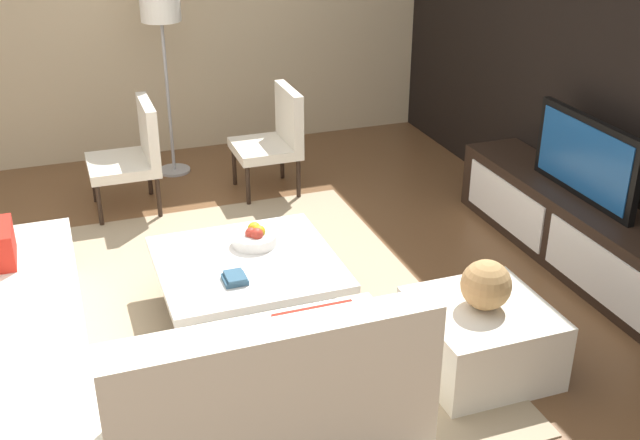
{
  "coord_description": "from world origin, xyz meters",
  "views": [
    {
      "loc": [
        3.94,
        -0.87,
        2.65
      ],
      "look_at": [
        -0.14,
        0.59,
        0.55
      ],
      "focal_mm": 43.82,
      "sensor_mm": 36.0,
      "label": 1
    }
  ],
  "objects_px": {
    "television": "(586,158)",
    "coffee_table": "(248,286)",
    "ottoman": "(480,338)",
    "book_stack": "(235,278)",
    "fruit_bowl": "(255,237)",
    "accent_chair_near": "(134,150)",
    "media_console": "(574,229)",
    "sectional_couch": "(91,363)",
    "accent_chair_far": "(276,135)",
    "floor_lamp": "(161,13)",
    "decorative_ball": "(486,285)"
  },
  "relations": [
    {
      "from": "fruit_bowl",
      "to": "ottoman",
      "type": "bearing_deg",
      "value": 39.64
    },
    {
      "from": "television",
      "to": "decorative_ball",
      "type": "bearing_deg",
      "value": -54.85
    },
    {
      "from": "media_console",
      "to": "accent_chair_near",
      "type": "xyz_separation_m",
      "value": [
        -1.92,
        -2.72,
        0.24
      ]
    },
    {
      "from": "coffee_table",
      "to": "floor_lamp",
      "type": "xyz_separation_m",
      "value": [
        -2.49,
        -0.02,
        1.2
      ]
    },
    {
      "from": "sectional_couch",
      "to": "book_stack",
      "type": "xyz_separation_m",
      "value": [
        -0.39,
        0.85,
        0.12
      ]
    },
    {
      "from": "fruit_bowl",
      "to": "media_console",
      "type": "bearing_deg",
      "value": 82.69
    },
    {
      "from": "book_stack",
      "to": "accent_chair_far",
      "type": "bearing_deg",
      "value": 157.12
    },
    {
      "from": "fruit_bowl",
      "to": "book_stack",
      "type": "xyz_separation_m",
      "value": [
        0.41,
        -0.23,
        -0.03
      ]
    },
    {
      "from": "accent_chair_far",
      "to": "decorative_ball",
      "type": "height_order",
      "value": "accent_chair_far"
    },
    {
      "from": "floor_lamp",
      "to": "ottoman",
      "type": "relative_size",
      "value": 2.36
    },
    {
      "from": "accent_chair_far",
      "to": "decorative_ball",
      "type": "distance_m",
      "value": 2.79
    },
    {
      "from": "media_console",
      "to": "floor_lamp",
      "type": "height_order",
      "value": "floor_lamp"
    },
    {
      "from": "media_console",
      "to": "sectional_couch",
      "type": "relative_size",
      "value": 0.96
    },
    {
      "from": "coffee_table",
      "to": "accent_chair_near",
      "type": "relative_size",
      "value": 1.22
    },
    {
      "from": "television",
      "to": "fruit_bowl",
      "type": "distance_m",
      "value": 2.24
    },
    {
      "from": "floor_lamp",
      "to": "book_stack",
      "type": "xyz_separation_m",
      "value": [
        2.72,
        -0.11,
        -0.99
      ]
    },
    {
      "from": "coffee_table",
      "to": "accent_chair_far",
      "type": "distance_m",
      "value": 1.97
    },
    {
      "from": "accent_chair_near",
      "to": "decorative_ball",
      "type": "relative_size",
      "value": 3.19
    },
    {
      "from": "television",
      "to": "fruit_bowl",
      "type": "xyz_separation_m",
      "value": [
        -0.28,
        -2.19,
        -0.35
      ]
    },
    {
      "from": "ottoman",
      "to": "decorative_ball",
      "type": "height_order",
      "value": "decorative_ball"
    },
    {
      "from": "coffee_table",
      "to": "floor_lamp",
      "type": "bearing_deg",
      "value": -179.5
    },
    {
      "from": "media_console",
      "to": "sectional_couch",
      "type": "height_order",
      "value": "sectional_couch"
    },
    {
      "from": "media_console",
      "to": "decorative_ball",
      "type": "distance_m",
      "value": 1.54
    },
    {
      "from": "coffee_table",
      "to": "accent_chair_far",
      "type": "height_order",
      "value": "accent_chair_far"
    },
    {
      "from": "television",
      "to": "coffee_table",
      "type": "xyz_separation_m",
      "value": [
        -0.1,
        -2.3,
        -0.57
      ]
    },
    {
      "from": "media_console",
      "to": "accent_chair_near",
      "type": "distance_m",
      "value": 3.34
    },
    {
      "from": "floor_lamp",
      "to": "book_stack",
      "type": "height_order",
      "value": "floor_lamp"
    },
    {
      "from": "ottoman",
      "to": "floor_lamp",
      "type": "bearing_deg",
      "value": -162.7
    },
    {
      "from": "fruit_bowl",
      "to": "decorative_ball",
      "type": "relative_size",
      "value": 1.03
    },
    {
      "from": "television",
      "to": "decorative_ball",
      "type": "xyz_separation_m",
      "value": [
        0.87,
        -1.24,
        -0.24
      ]
    },
    {
      "from": "media_console",
      "to": "decorative_ball",
      "type": "xyz_separation_m",
      "value": [
        0.87,
        -1.24,
        0.29
      ]
    },
    {
      "from": "ottoman",
      "to": "book_stack",
      "type": "relative_size",
      "value": 4.66
    },
    {
      "from": "accent_chair_far",
      "to": "media_console",
      "type": "bearing_deg",
      "value": 45.64
    },
    {
      "from": "ottoman",
      "to": "sectional_couch",
      "type": "bearing_deg",
      "value": -99.98
    },
    {
      "from": "fruit_bowl",
      "to": "decorative_ball",
      "type": "xyz_separation_m",
      "value": [
        1.15,
        0.96,
        0.11
      ]
    },
    {
      "from": "sectional_couch",
      "to": "ottoman",
      "type": "relative_size",
      "value": 3.42
    },
    {
      "from": "book_stack",
      "to": "fruit_bowl",
      "type": "bearing_deg",
      "value": 150.49
    },
    {
      "from": "sectional_couch",
      "to": "fruit_bowl",
      "type": "distance_m",
      "value": 1.35
    },
    {
      "from": "ottoman",
      "to": "media_console",
      "type": "bearing_deg",
      "value": 125.16
    },
    {
      "from": "media_console",
      "to": "coffee_table",
      "type": "bearing_deg",
      "value": -92.49
    },
    {
      "from": "coffee_table",
      "to": "book_stack",
      "type": "bearing_deg",
      "value": -29.56
    },
    {
      "from": "television",
      "to": "sectional_couch",
      "type": "bearing_deg",
      "value": -81.08
    },
    {
      "from": "floor_lamp",
      "to": "decorative_ball",
      "type": "bearing_deg",
      "value": 17.3
    },
    {
      "from": "coffee_table",
      "to": "floor_lamp",
      "type": "relative_size",
      "value": 0.64
    },
    {
      "from": "media_console",
      "to": "fruit_bowl",
      "type": "height_order",
      "value": "fruit_bowl"
    },
    {
      "from": "media_console",
      "to": "ottoman",
      "type": "height_order",
      "value": "media_console"
    },
    {
      "from": "television",
      "to": "coffee_table",
      "type": "distance_m",
      "value": 2.37
    },
    {
      "from": "media_console",
      "to": "sectional_couch",
      "type": "xyz_separation_m",
      "value": [
        0.51,
        -3.27,
        0.03
      ]
    },
    {
      "from": "ottoman",
      "to": "book_stack",
      "type": "distance_m",
      "value": 1.42
    },
    {
      "from": "television",
      "to": "fruit_bowl",
      "type": "bearing_deg",
      "value": -97.31
    }
  ]
}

